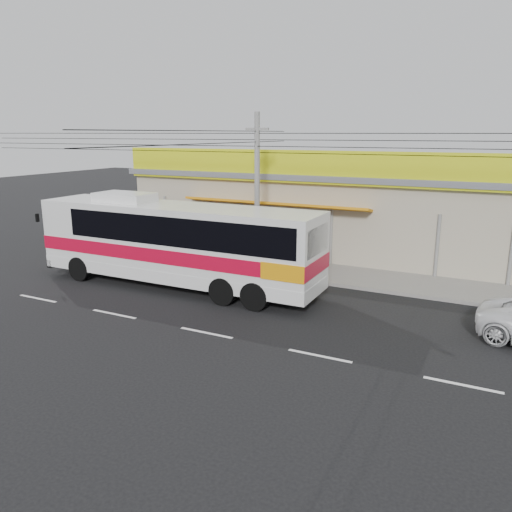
% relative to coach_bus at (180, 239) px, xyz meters
% --- Properties ---
extents(ground, '(120.00, 120.00, 0.00)m').
position_rel_coach_bus_xyz_m(ground, '(3.70, -1.40, -2.11)').
color(ground, black).
rests_on(ground, ground).
extents(sidewalk, '(30.00, 3.20, 0.15)m').
position_rel_coach_bus_xyz_m(sidewalk, '(3.70, 4.60, -2.04)').
color(sidewalk, slate).
rests_on(sidewalk, ground).
extents(lane_markings, '(50.00, 0.12, 0.01)m').
position_rel_coach_bus_xyz_m(lane_markings, '(3.70, -3.90, -2.11)').
color(lane_markings, silver).
rests_on(lane_markings, ground).
extents(storefront_building, '(22.60, 9.20, 5.70)m').
position_rel_coach_bus_xyz_m(storefront_building, '(3.69, 10.14, 0.19)').
color(storefront_building, '#A69C86').
rests_on(storefront_building, ground).
extents(coach_bus, '(12.82, 2.75, 3.95)m').
position_rel_coach_bus_xyz_m(coach_bus, '(0.00, 0.00, 0.00)').
color(coach_bus, silver).
rests_on(coach_bus, ground).
extents(motorbike_red, '(2.14, 1.53, 1.07)m').
position_rel_coach_bus_xyz_m(motorbike_red, '(-2.80, 3.30, -1.43)').
color(motorbike_red, maroon).
rests_on(motorbike_red, sidewalk).
extents(motorbike_dark, '(1.92, 1.19, 1.12)m').
position_rel_coach_bus_xyz_m(motorbike_dark, '(-9.80, 4.29, -1.41)').
color(motorbike_dark, black).
rests_on(motorbike_dark, sidewalk).
extents(utility_pole, '(34.00, 14.00, 7.43)m').
position_rel_coach_bus_xyz_m(utility_pole, '(2.05, 3.26, 4.01)').
color(utility_pole, slate).
rests_on(utility_pole, ground).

